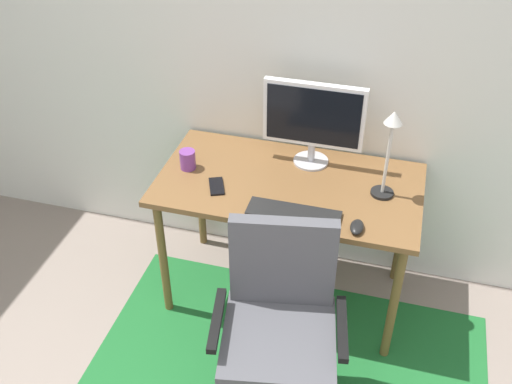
% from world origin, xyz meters
% --- Properties ---
extents(wall_back, '(6.00, 0.10, 2.60)m').
position_xyz_m(wall_back, '(0.00, 2.20, 1.30)').
color(wall_back, silver).
rests_on(wall_back, ground).
extents(desk, '(1.30, 0.69, 0.77)m').
position_xyz_m(desk, '(0.12, 1.78, 0.69)').
color(desk, brown).
rests_on(desk, ground).
extents(monitor, '(0.50, 0.18, 0.45)m').
position_xyz_m(monitor, '(0.19, 1.99, 1.03)').
color(monitor, '#B2B2B7').
rests_on(monitor, desk).
extents(keyboard, '(0.43, 0.13, 0.02)m').
position_xyz_m(keyboard, '(0.20, 1.54, 0.78)').
color(keyboard, black).
rests_on(keyboard, desk).
extents(computer_mouse, '(0.06, 0.10, 0.03)m').
position_xyz_m(computer_mouse, '(0.49, 1.51, 0.79)').
color(computer_mouse, black).
rests_on(computer_mouse, desk).
extents(coffee_cup, '(0.08, 0.08, 0.10)m').
position_xyz_m(coffee_cup, '(-0.40, 1.77, 0.82)').
color(coffee_cup, '#723788').
rests_on(coffee_cup, desk).
extents(cell_phone, '(0.12, 0.16, 0.01)m').
position_xyz_m(cell_phone, '(-0.21, 1.65, 0.77)').
color(cell_phone, black).
rests_on(cell_phone, desk).
extents(desk_lamp, '(0.11, 0.11, 0.45)m').
position_xyz_m(desk_lamp, '(0.57, 1.81, 1.05)').
color(desk_lamp, black).
rests_on(desk_lamp, desk).
extents(office_chair, '(0.61, 0.55, 0.96)m').
position_xyz_m(office_chair, '(0.25, 1.11, 0.41)').
color(office_chair, slate).
rests_on(office_chair, ground).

